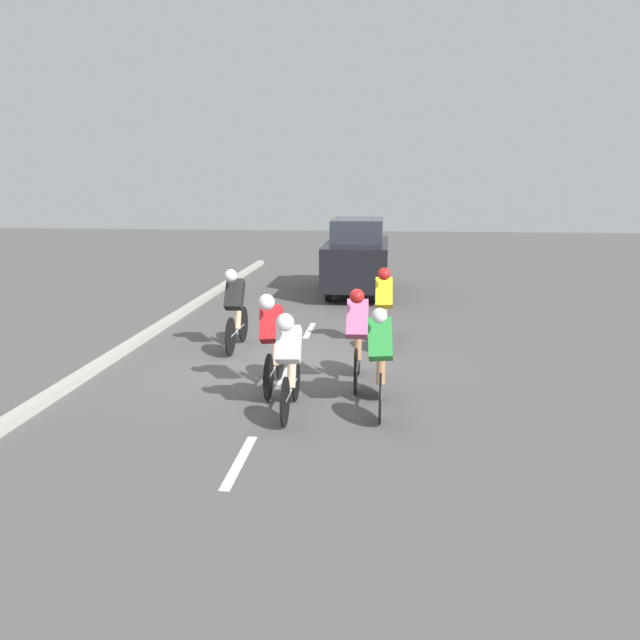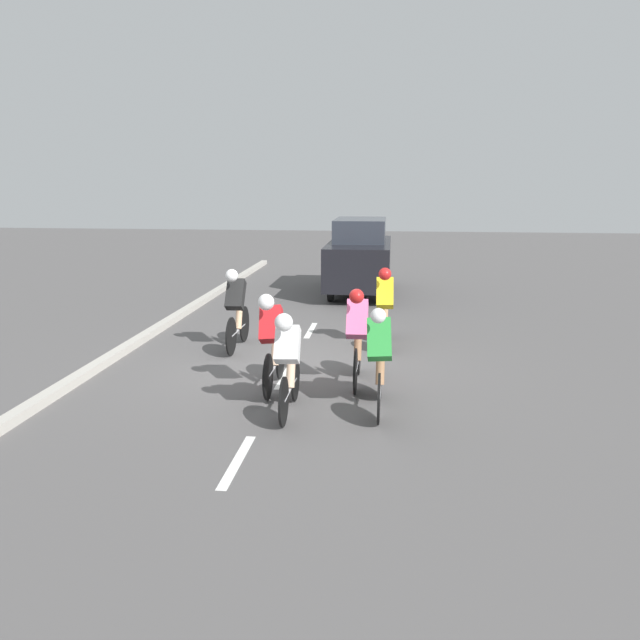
% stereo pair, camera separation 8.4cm
% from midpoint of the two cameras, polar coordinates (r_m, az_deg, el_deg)
% --- Properties ---
extents(ground_plane, '(60.00, 60.00, 0.00)m').
position_cam_midpoint_polar(ground_plane, '(10.73, -2.49, -4.26)').
color(ground_plane, '#565454').
extents(lane_stripe_near, '(0.12, 1.40, 0.01)m').
position_cam_midpoint_polar(lane_stripe_near, '(7.31, -7.24, -12.66)').
color(lane_stripe_near, white).
rests_on(lane_stripe_near, ground).
extents(lane_stripe_mid, '(0.12, 1.40, 0.01)m').
position_cam_midpoint_polar(lane_stripe_mid, '(10.23, -2.96, -5.10)').
color(lane_stripe_mid, white).
rests_on(lane_stripe_mid, ground).
extents(lane_stripe_far, '(0.12, 1.40, 0.01)m').
position_cam_midpoint_polar(lane_stripe_far, '(13.28, -0.67, -0.94)').
color(lane_stripe_far, white).
rests_on(lane_stripe_far, ground).
extents(curb, '(0.20, 27.70, 0.14)m').
position_cam_midpoint_polar(curb, '(11.18, -19.40, -3.92)').
color(curb, '#B7B2A8').
rests_on(curb, ground).
extents(cyclist_yellow, '(0.33, 1.63, 1.55)m').
position_cam_midpoint_polar(cyclist_yellow, '(11.95, 6.15, 1.52)').
color(cyclist_yellow, black).
rests_on(cyclist_yellow, ground).
extents(cyclist_pink, '(0.33, 1.68, 1.56)m').
position_cam_midpoint_polar(cyclist_pink, '(9.57, 3.67, -1.31)').
color(cyclist_pink, black).
rests_on(cyclist_pink, ground).
extents(cyclist_black, '(0.33, 1.73, 1.56)m').
position_cam_midpoint_polar(cyclist_black, '(11.73, -7.47, 1.20)').
color(cyclist_black, black).
rests_on(cyclist_black, ground).
extents(cyclist_red, '(0.37, 1.69, 1.52)m').
position_cam_midpoint_polar(cyclist_red, '(9.35, -4.18, -1.68)').
color(cyclist_red, black).
rests_on(cyclist_red, ground).
extents(cyclist_white, '(0.34, 1.64, 1.46)m').
position_cam_midpoint_polar(cyclist_white, '(8.35, -2.66, -3.60)').
color(cyclist_white, black).
rests_on(cyclist_white, ground).
extents(cyclist_green, '(0.35, 1.67, 1.51)m').
position_cam_midpoint_polar(cyclist_green, '(8.49, 5.74, -3.40)').
color(cyclist_green, black).
rests_on(cyclist_green, ground).
extents(support_car, '(1.70, 4.21, 2.08)m').
position_cam_midpoint_polar(support_car, '(17.64, 3.78, 5.84)').
color(support_car, black).
rests_on(support_car, ground).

